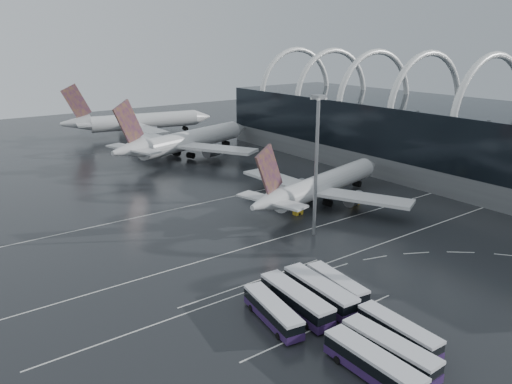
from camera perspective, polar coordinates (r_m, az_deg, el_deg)
ground at (r=97.22m, az=11.33°, el=-6.14°), size 420.00×420.00×0.00m
terminal at (r=153.48m, az=21.79°, el=5.80°), size 42.00×160.00×34.90m
lane_marking_near at (r=96.02m, az=12.21°, el=-6.50°), size 120.00×0.25×0.01m
lane_marking_mid at (r=104.94m, az=6.50°, el=-4.13°), size 120.00×0.25×0.01m
lane_marking_far at (r=125.59m, az=-2.19°, el=-0.41°), size 120.00×0.25×0.01m
bus_bay_line_south at (r=71.87m, az=7.63°, el=-14.85°), size 28.00×0.25×0.01m
bus_bay_line_north at (r=82.45m, az=-0.21°, el=-10.22°), size 28.00×0.25×0.01m
airliner_main at (r=119.20m, az=7.40°, el=0.71°), size 51.80×44.75×17.70m
airliner_gate_b at (r=167.11m, az=-8.06°, el=5.76°), size 60.16×53.39×21.29m
airliner_gate_c at (r=209.21m, az=-13.44°, el=7.78°), size 60.59×55.18×21.62m
bus_row_near_a at (r=71.13m, az=1.92°, el=-13.46°), size 4.85×12.85×3.09m
bus_row_near_b at (r=73.66m, az=4.60°, el=-12.18°), size 4.21×14.21×3.45m
bus_row_near_c at (r=76.26m, az=7.30°, el=-11.19°), size 4.16×14.18×3.44m
bus_row_near_d at (r=79.13m, az=9.24°, el=-10.38°), size 4.03×12.24×2.96m
bus_row_far_a at (r=62.59m, az=13.25°, el=-18.62°), size 3.26×13.35×3.28m
bus_row_far_b at (r=65.55m, az=15.05°, el=-16.99°), size 3.35×13.13×3.22m
bus_row_far_c at (r=69.54m, az=15.98°, el=-15.03°), size 3.25×12.23×2.99m
floodlight_mast at (r=96.57m, az=6.96°, el=4.85°), size 2.14×2.14×27.86m
gse_cart_belly_a at (r=120.86m, az=11.22°, el=-1.19°), size 1.96×1.16×1.07m
gse_cart_belly_c at (r=112.39m, az=4.81°, el=-2.30°), size 2.09×1.23×1.14m
gse_cart_belly_e at (r=133.41m, az=5.50°, el=0.85°), size 2.16×1.27×1.18m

